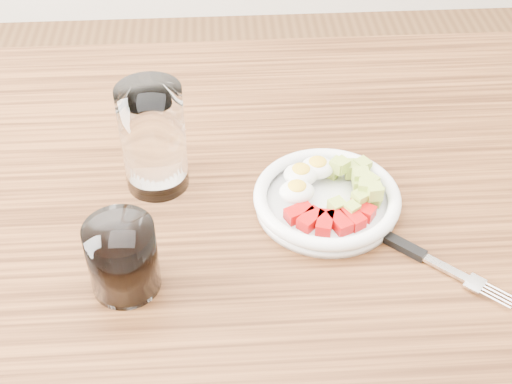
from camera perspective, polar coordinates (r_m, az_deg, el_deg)
dining_table at (r=1.00m, az=0.61°, el=-5.94°), size 1.50×0.90×0.77m
bowl at (r=0.93m, az=5.67°, el=-0.37°), size 0.19×0.19×0.05m
fork at (r=0.90m, az=12.07°, el=-4.44°), size 0.17×0.16×0.01m
water_glass at (r=0.94m, az=-8.22°, el=4.27°), size 0.08×0.08×0.15m
coffee_glass at (r=0.83m, az=-10.62°, el=-5.21°), size 0.08×0.08×0.09m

